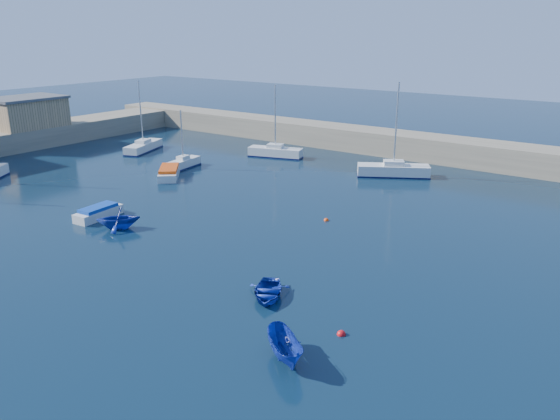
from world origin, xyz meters
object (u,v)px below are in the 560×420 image
Objects in this scene: brick_shed_a at (27,113)px; sailboat_3 at (183,163)px; motorboat_2 at (169,172)px; dinghy_right at (285,348)px; sailboat_6 at (393,170)px; sailboat_5 at (275,152)px; dinghy_center at (267,292)px; dinghy_left at (118,218)px; motorboat_1 at (99,212)px; sailboat_4 at (143,147)px.

sailboat_3 is at bearing 6.99° from brick_shed_a.
dinghy_right is (27.49, -19.16, 0.14)m from motorboat_2.
sailboat_3 is 0.66× the size of sailboat_6.
dinghy_right is at bearing -159.75° from sailboat_5.
dinghy_center is at bearing -44.03° from sailboat_3.
sailboat_6 reaches higher than dinghy_right.
dinghy_center is at bearing 82.42° from dinghy_right.
sailboat_3 reaches higher than dinghy_center.
dinghy_left is at bearing 109.39° from dinghy_right.
motorboat_1 is 18.80m from dinghy_center.
sailboat_4 is 46.80m from dinghy_right.
sailboat_5 is 25.26m from motorboat_1.
dinghy_left is at bearing 141.67° from dinghy_center.
dinghy_left reaches higher than dinghy_center.
sailboat_3 reaches higher than motorboat_1.
dinghy_center is at bearing 34.40° from dinghy_left.
sailboat_3 is at bearing 163.48° from dinghy_left.
motorboat_1 is at bearing -148.49° from dinghy_left.
dinghy_right is at bearing 24.18° from dinghy_left.
brick_shed_a reaches higher than motorboat_2.
dinghy_center is at bearing -51.74° from sailboat_4.
sailboat_4 is 16.20m from sailboat_5.
sailboat_3 is at bearing 90.19° from dinghy_right.
dinghy_center is (5.34, -28.02, -0.30)m from sailboat_6.
dinghy_center is 1.05× the size of dinghy_left.
motorboat_2 is (25.28, -0.56, -3.61)m from brick_shed_a.
dinghy_center is 6.07m from dinghy_right.
sailboat_4 is 24.65m from motorboat_1.
motorboat_1 is at bearing -109.66° from motorboat_2.
dinghy_left is (4.63, -25.88, 0.21)m from sailboat_5.
sailboat_6 is (43.20, 12.64, -3.47)m from brick_shed_a.
sailboat_5 reaches higher than dinghy_center.
sailboat_4 is 2.07× the size of motorboat_1.
brick_shed_a reaches higher than motorboat_1.
sailboat_4 reaches higher than dinghy_right.
dinghy_right is (9.57, -32.36, -0.01)m from sailboat_6.
dinghy_left is (-15.34, 2.31, 0.48)m from dinghy_center.
dinghy_center is at bearing -17.58° from brick_shed_a.
sailboat_6 is at bearing -107.05° from sailboat_5.
dinghy_left is at bearing -67.06° from sailboat_3.
brick_shed_a is at bearing 97.75° from sailboat_5.
dinghy_left is (-10.01, -25.71, 0.18)m from sailboat_6.
dinghy_right is (38.98, -25.90, 0.06)m from sailboat_4.
motorboat_2 is 14.80m from dinghy_left.
brick_shed_a is 51.05m from dinghy_center.
sailboat_3 is 1.23× the size of motorboat_2.
motorboat_1 is 1.25× the size of dinghy_center.
sailboat_4 is at bearing 24.14° from brick_shed_a.
sailboat_6 reaches higher than dinghy_left.
sailboat_5 is 2.54× the size of dinghy_right.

